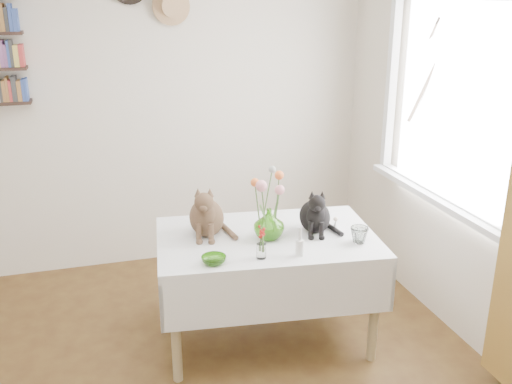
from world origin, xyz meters
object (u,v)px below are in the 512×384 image
object	(u,v)px
dining_table	(267,262)
black_cat	(315,208)
tabby_cat	(206,208)
flower_vase	(269,224)

from	to	relation	value
dining_table	black_cat	bearing A→B (deg)	-1.85
dining_table	tabby_cat	size ratio (longest dim) A/B	4.12
black_cat	flower_vase	world-z (taller)	black_cat
tabby_cat	black_cat	size ratio (longest dim) A/B	1.13
tabby_cat	flower_vase	bearing A→B (deg)	-9.78
tabby_cat	black_cat	xyz separation A→B (m)	(0.66, -0.14, -0.02)
tabby_cat	flower_vase	world-z (taller)	tabby_cat
dining_table	tabby_cat	world-z (taller)	tabby_cat
dining_table	black_cat	world-z (taller)	black_cat
tabby_cat	black_cat	distance (m)	0.67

